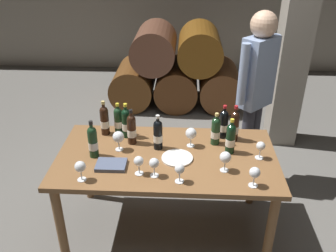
{
  "coord_description": "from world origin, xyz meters",
  "views": [
    {
      "loc": [
        0.13,
        -2.34,
        2.31
      ],
      "look_at": [
        0.0,
        0.2,
        0.91
      ],
      "focal_mm": 38.68,
      "sensor_mm": 36.0,
      "label": 1
    }
  ],
  "objects_px": {
    "wine_bottle_0": "(118,120)",
    "wine_glass_7": "(255,173)",
    "wine_bottle_2": "(234,125)",
    "wine_glass_4": "(180,170)",
    "sommelier_presenting": "(256,86)",
    "wine_bottle_1": "(224,124)",
    "wine_bottle_5": "(126,123)",
    "wine_glass_0": "(225,158)",
    "wine_bottle_6": "(216,131)",
    "wine_bottle_7": "(93,141)",
    "wine_glass_3": "(261,147)",
    "wine_bottle_3": "(158,134)",
    "wine_bottle_9": "(105,120)",
    "wine_glass_2": "(139,162)",
    "serving_plate": "(177,158)",
    "wine_glass_8": "(118,137)",
    "wine_bottle_4": "(231,138)",
    "wine_glass_6": "(154,164)",
    "wine_glass_5": "(191,134)",
    "tasting_notebook": "(111,165)",
    "wine_bottle_8": "(132,129)",
    "wine_glass_1": "(80,167)",
    "dining_table": "(167,165)"
  },
  "relations": [
    {
      "from": "wine_bottle_1",
      "to": "wine_glass_4",
      "type": "bearing_deg",
      "value": -118.91
    },
    {
      "from": "sommelier_presenting",
      "to": "wine_bottle_1",
      "type": "bearing_deg",
      "value": -125.68
    },
    {
      "from": "wine_bottle_6",
      "to": "wine_glass_1",
      "type": "relative_size",
      "value": 1.81
    },
    {
      "from": "wine_glass_6",
      "to": "sommelier_presenting",
      "type": "distance_m",
      "value": 1.34
    },
    {
      "from": "wine_bottle_1",
      "to": "wine_glass_6",
      "type": "xyz_separation_m",
      "value": [
        -0.53,
        -0.57,
        -0.02
      ]
    },
    {
      "from": "wine_glass_4",
      "to": "wine_glass_6",
      "type": "height_order",
      "value": "wine_glass_6"
    },
    {
      "from": "wine_glass_0",
      "to": "wine_bottle_4",
      "type": "bearing_deg",
      "value": 76.41
    },
    {
      "from": "wine_bottle_5",
      "to": "tasting_notebook",
      "type": "distance_m",
      "value": 0.46
    },
    {
      "from": "wine_bottle_7",
      "to": "wine_bottle_9",
      "type": "distance_m",
      "value": 0.35
    },
    {
      "from": "wine_glass_2",
      "to": "wine_glass_6",
      "type": "relative_size",
      "value": 0.99
    },
    {
      "from": "wine_glass_1",
      "to": "wine_glass_6",
      "type": "distance_m",
      "value": 0.51
    },
    {
      "from": "wine_glass_4",
      "to": "wine_glass_6",
      "type": "xyz_separation_m",
      "value": [
        -0.18,
        0.06,
        0.0
      ]
    },
    {
      "from": "wine_bottle_5",
      "to": "wine_bottle_8",
      "type": "bearing_deg",
      "value": -59.87
    },
    {
      "from": "wine_bottle_0",
      "to": "wine_glass_0",
      "type": "height_order",
      "value": "wine_bottle_0"
    },
    {
      "from": "wine_bottle_5",
      "to": "wine_glass_0",
      "type": "distance_m",
      "value": 0.9
    },
    {
      "from": "wine_bottle_0",
      "to": "wine_bottle_4",
      "type": "xyz_separation_m",
      "value": [
        0.92,
        -0.26,
        0.01
      ]
    },
    {
      "from": "wine_glass_5",
      "to": "wine_bottle_9",
      "type": "bearing_deg",
      "value": 167.58
    },
    {
      "from": "wine_glass_1",
      "to": "tasting_notebook",
      "type": "xyz_separation_m",
      "value": [
        0.17,
        0.17,
        -0.09
      ]
    },
    {
      "from": "wine_bottle_9",
      "to": "wine_glass_6",
      "type": "xyz_separation_m",
      "value": [
        0.47,
        -0.58,
        -0.03
      ]
    },
    {
      "from": "wine_glass_0",
      "to": "tasting_notebook",
      "type": "distance_m",
      "value": 0.83
    },
    {
      "from": "wine_bottle_9",
      "to": "serving_plate",
      "type": "relative_size",
      "value": 1.27
    },
    {
      "from": "wine_glass_5",
      "to": "wine_glass_8",
      "type": "bearing_deg",
      "value": -171.38
    },
    {
      "from": "wine_glass_0",
      "to": "sommelier_presenting",
      "type": "relative_size",
      "value": 0.09
    },
    {
      "from": "wine_glass_0",
      "to": "tasting_notebook",
      "type": "relative_size",
      "value": 0.72
    },
    {
      "from": "wine_bottle_2",
      "to": "wine_glass_8",
      "type": "bearing_deg",
      "value": -167.55
    },
    {
      "from": "wine_glass_8",
      "to": "wine_glass_0",
      "type": "bearing_deg",
      "value": -16.47
    },
    {
      "from": "wine_glass_1",
      "to": "wine_glass_4",
      "type": "xyz_separation_m",
      "value": [
        0.68,
        0.02,
        -0.01
      ]
    },
    {
      "from": "wine_bottle_0",
      "to": "wine_bottle_4",
      "type": "distance_m",
      "value": 0.95
    },
    {
      "from": "wine_bottle_9",
      "to": "wine_bottle_7",
      "type": "bearing_deg",
      "value": -92.96
    },
    {
      "from": "wine_bottle_7",
      "to": "wine_glass_6",
      "type": "bearing_deg",
      "value": -25.41
    },
    {
      "from": "wine_bottle_3",
      "to": "wine_glass_7",
      "type": "bearing_deg",
      "value": -33.14
    },
    {
      "from": "wine_bottle_7",
      "to": "wine_glass_3",
      "type": "distance_m",
      "value": 1.27
    },
    {
      "from": "wine_bottle_0",
      "to": "wine_bottle_5",
      "type": "relative_size",
      "value": 0.92
    },
    {
      "from": "wine_bottle_2",
      "to": "wine_glass_4",
      "type": "xyz_separation_m",
      "value": [
        -0.43,
        -0.59,
        -0.03
      ]
    },
    {
      "from": "wine_bottle_2",
      "to": "wine_bottle_8",
      "type": "relative_size",
      "value": 1.04
    },
    {
      "from": "dining_table",
      "to": "wine_bottle_9",
      "type": "bearing_deg",
      "value": 150.23
    },
    {
      "from": "wine_glass_0",
      "to": "tasting_notebook",
      "type": "height_order",
      "value": "wine_glass_0"
    },
    {
      "from": "wine_glass_1",
      "to": "tasting_notebook",
      "type": "height_order",
      "value": "wine_glass_1"
    },
    {
      "from": "wine_glass_0",
      "to": "wine_glass_8",
      "type": "height_order",
      "value": "wine_glass_8"
    },
    {
      "from": "serving_plate",
      "to": "sommelier_presenting",
      "type": "distance_m",
      "value": 1.09
    },
    {
      "from": "wine_glass_0",
      "to": "wine_glass_2",
      "type": "xyz_separation_m",
      "value": [
        -0.61,
        -0.07,
        -0.01
      ]
    },
    {
      "from": "wine_bottle_6",
      "to": "wine_glass_0",
      "type": "relative_size",
      "value": 1.75
    },
    {
      "from": "wine_glass_3",
      "to": "wine_glass_0",
      "type": "bearing_deg",
      "value": -147.69
    },
    {
      "from": "wine_bottle_3",
      "to": "wine_bottle_4",
      "type": "relative_size",
      "value": 1.0
    },
    {
      "from": "wine_bottle_3",
      "to": "sommelier_presenting",
      "type": "bearing_deg",
      "value": 37.37
    },
    {
      "from": "wine_bottle_9",
      "to": "wine_glass_2",
      "type": "xyz_separation_m",
      "value": [
        0.36,
        -0.56,
        -0.03
      ]
    },
    {
      "from": "wine_bottle_0",
      "to": "wine_glass_7",
      "type": "xyz_separation_m",
      "value": [
        1.04,
        -0.67,
        -0.02
      ]
    },
    {
      "from": "wine_bottle_4",
      "to": "sommelier_presenting",
      "type": "bearing_deg",
      "value": 67.19
    },
    {
      "from": "wine_glass_8",
      "to": "tasting_notebook",
      "type": "height_order",
      "value": "wine_glass_8"
    },
    {
      "from": "wine_glass_8",
      "to": "sommelier_presenting",
      "type": "xyz_separation_m",
      "value": [
        1.15,
        0.69,
        0.17
      ]
    }
  ]
}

